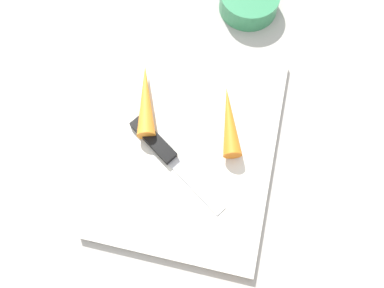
{
  "coord_description": "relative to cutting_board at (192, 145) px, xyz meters",
  "views": [
    {
      "loc": [
        0.22,
        0.05,
        0.6
      ],
      "look_at": [
        0.0,
        0.0,
        0.01
      ],
      "focal_mm": 37.14,
      "sensor_mm": 36.0,
      "label": 1
    }
  ],
  "objects": [
    {
      "name": "ground_plane",
      "position": [
        0.0,
        0.0,
        -0.01
      ],
      "size": [
        1.4,
        1.4,
        0.0
      ],
      "primitive_type": "plane",
      "color": "#ADA8A0"
    },
    {
      "name": "cutting_board",
      "position": [
        0.0,
        0.0,
        0.0
      ],
      "size": [
        0.36,
        0.26,
        0.01
      ],
      "primitive_type": "cube",
      "color": "silver",
      "rests_on": "ground_plane"
    },
    {
      "name": "knife",
      "position": [
        0.02,
        -0.05,
        0.01
      ],
      "size": [
        0.13,
        0.18,
        0.01
      ],
      "rotation": [
        0.0,
        0.0,
        0.97
      ],
      "color": "#B7B7BC",
      "rests_on": "cutting_board"
    },
    {
      "name": "carrot_short",
      "position": [
        -0.05,
        0.05,
        0.02
      ],
      "size": [
        0.12,
        0.06,
        0.03
      ],
      "primitive_type": "cone",
      "rotation": [
        0.0,
        1.57,
        3.42
      ],
      "color": "orange",
      "rests_on": "cutting_board"
    },
    {
      "name": "carrot_long",
      "position": [
        -0.05,
        -0.09,
        0.02
      ],
      "size": [
        0.13,
        0.06,
        0.03
      ],
      "primitive_type": "cone",
      "rotation": [
        0.0,
        1.57,
        3.42
      ],
      "color": "orange",
      "rests_on": "cutting_board"
    },
    {
      "name": "small_bowl",
      "position": [
        -0.29,
        0.04,
        0.01
      ],
      "size": [
        0.11,
        0.11,
        0.04
      ],
      "primitive_type": "cylinder",
      "color": "#388C59",
      "rests_on": "ground_plane"
    }
  ]
}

